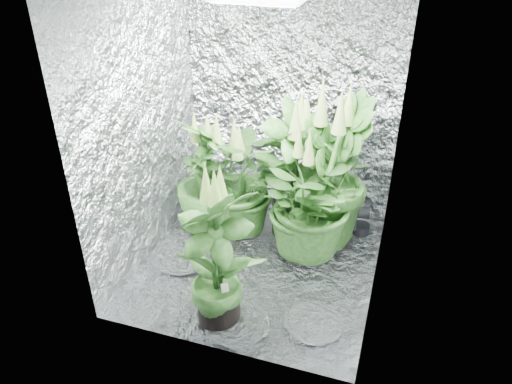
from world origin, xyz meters
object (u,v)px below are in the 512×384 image
object	(u,v)px
plant_f	(217,258)
plant_d	(209,179)
plant_b	(295,174)
circulation_fan	(359,217)
plant_a	(240,182)
plant_c	(333,175)
plant_e	(307,201)

from	to	relation	value
plant_f	plant_d	bearing A→B (deg)	115.34
plant_d	plant_f	size ratio (longest dim) A/B	0.93
plant_b	plant_f	bearing A→B (deg)	-99.92
plant_b	circulation_fan	xyz separation A→B (m)	(0.49, 0.14, -0.37)
plant_d	plant_f	xyz separation A→B (m)	(0.42, -0.89, 0.03)
plant_a	circulation_fan	xyz separation A→B (m)	(0.87, 0.25, -0.29)
circulation_fan	plant_d	bearing A→B (deg)	-172.79
plant_f	plant_a	bearing A→B (deg)	101.91
plant_c	plant_e	size ratio (longest dim) A/B	1.26
plant_e	circulation_fan	distance (m)	0.61
plant_a	plant_e	world-z (taller)	plant_e
plant_c	plant_e	distance (m)	0.29
plant_a	plant_e	distance (m)	0.56
plant_b	circulation_fan	size ratio (longest dim) A/B	3.38
plant_b	plant_e	size ratio (longest dim) A/B	1.16
circulation_fan	plant_a	bearing A→B (deg)	-172.64
plant_d	circulation_fan	bearing A→B (deg)	16.07
plant_d	circulation_fan	xyz separation A→B (m)	(1.10, 0.32, -0.32)
plant_a	plant_d	bearing A→B (deg)	-164.55
circulation_fan	plant_b	bearing A→B (deg)	-172.70
plant_b	plant_f	world-z (taller)	plant_b
plant_a	plant_c	size ratio (longest dim) A/B	0.76
plant_d	circulation_fan	size ratio (longest dim) A/B	2.95
plant_a	plant_b	world-z (taller)	plant_b
plant_c	plant_f	xyz separation A→B (m)	(-0.47, -1.04, -0.08)
plant_b	plant_c	world-z (taller)	plant_c
plant_b	plant_d	size ratio (longest dim) A/B	1.15
plant_a	plant_b	size ratio (longest dim) A/B	0.82
plant_c	plant_d	distance (m)	0.91
plant_e	plant_f	world-z (taller)	plant_f
plant_a	plant_e	xyz separation A→B (m)	(0.54, -0.15, 0.03)
plant_b	plant_c	size ratio (longest dim) A/B	0.93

